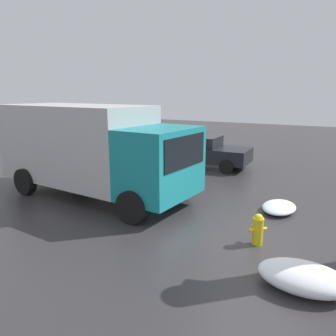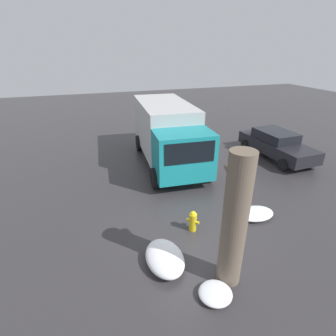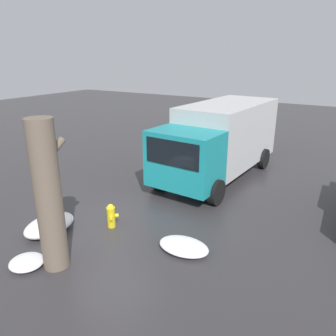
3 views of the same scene
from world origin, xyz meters
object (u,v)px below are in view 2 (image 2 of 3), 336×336
(delivery_truck, at_px, (167,132))
(fire_hydrant, at_px, (193,221))
(tree_trunk, at_px, (235,222))
(parked_car, at_px, (276,144))

(delivery_truck, bearing_deg, fire_hydrant, 84.03)
(tree_trunk, bearing_deg, delivery_truck, -6.71)
(fire_hydrant, relative_size, delivery_truck, 0.11)
(delivery_truck, bearing_deg, tree_trunk, 87.29)
(fire_hydrant, bearing_deg, delivery_truck, 38.33)
(delivery_truck, xyz_separation_m, parked_car, (-1.27, -5.88, -0.90))
(fire_hydrant, relative_size, tree_trunk, 0.20)
(tree_trunk, height_order, parked_car, tree_trunk)
(tree_trunk, bearing_deg, parked_car, -45.56)
(tree_trunk, bearing_deg, fire_hydrant, 2.23)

